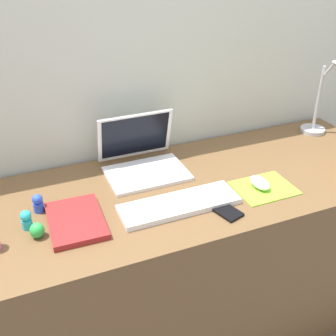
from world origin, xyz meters
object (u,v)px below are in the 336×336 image
at_px(keyboard, 179,204).
at_px(cell_phone, 224,209).
at_px(desk_lamp, 324,100).
at_px(notebook_pad, 76,220).
at_px(laptop, 141,156).
at_px(toy_figurine_blue, 38,203).
at_px(toy_figurine_green, 37,230).
at_px(toy_figurine_cyan, 26,219).
at_px(mouse, 260,183).

bearing_deg(keyboard, cell_phone, -31.02).
xyz_separation_m(desk_lamp, notebook_pad, (-1.15, -0.23, -0.15)).
relative_size(laptop, keyboard, 0.73).
xyz_separation_m(cell_phone, desk_lamp, (0.68, 0.35, 0.16)).
relative_size(toy_figurine_blue, toy_figurine_green, 1.31).
xyz_separation_m(keyboard, toy_figurine_cyan, (-0.49, 0.08, 0.02)).
distance_m(cell_phone, notebook_pad, 0.48).
distance_m(keyboard, toy_figurine_blue, 0.47).
height_order(keyboard, desk_lamp, desk_lamp).
xyz_separation_m(laptop, mouse, (0.35, -0.30, -0.03)).
relative_size(mouse, toy_figurine_green, 1.94).
bearing_deg(cell_phone, toy_figurine_cyan, 149.45).
bearing_deg(toy_figurine_blue, laptop, 18.53).
bearing_deg(desk_lamp, toy_figurine_cyan, -171.30).
relative_size(keyboard, toy_figurine_cyan, 6.28).
bearing_deg(notebook_pad, toy_figurine_cyan, 169.29).
height_order(toy_figurine_cyan, toy_figurine_blue, same).
relative_size(cell_phone, desk_lamp, 0.36).
bearing_deg(keyboard, toy_figurine_blue, 160.36).
xyz_separation_m(mouse, toy_figurine_cyan, (-0.80, 0.08, 0.01)).
relative_size(desk_lamp, notebook_pad, 1.49).
bearing_deg(desk_lamp, cell_phone, -152.70).
bearing_deg(toy_figurine_cyan, laptop, 25.41).
bearing_deg(toy_figurine_green, laptop, 32.27).
bearing_deg(cell_phone, desk_lamp, 10.92).
relative_size(toy_figurine_cyan, toy_figurine_blue, 1.01).
relative_size(notebook_pad, toy_figurine_blue, 3.70).
xyz_separation_m(toy_figurine_cyan, toy_figurine_green, (0.02, -0.06, -0.01)).
bearing_deg(notebook_pad, keyboard, -5.77).
bearing_deg(toy_figurine_blue, notebook_pad, -48.09).
xyz_separation_m(desk_lamp, toy_figurine_green, (-1.27, -0.25, -0.14)).
relative_size(keyboard, desk_lamp, 1.15).
bearing_deg(toy_figurine_blue, toy_figurine_cyan, -119.88).
bearing_deg(notebook_pad, desk_lamp, 13.22).
height_order(mouse, toy_figurine_blue, toy_figurine_blue).
distance_m(keyboard, notebook_pad, 0.34).
bearing_deg(desk_lamp, keyboard, -161.19).
relative_size(cell_phone, notebook_pad, 0.53).
distance_m(cell_phone, desk_lamp, 0.79).
distance_m(laptop, toy_figurine_green, 0.51).
distance_m(cell_phone, toy_figurine_green, 0.60).
bearing_deg(toy_figurine_cyan, keyboard, -9.15).
height_order(mouse, desk_lamp, desk_lamp).
relative_size(mouse, toy_figurine_blue, 1.48).
bearing_deg(mouse, notebook_pad, 175.90).
distance_m(laptop, keyboard, 0.30).
relative_size(cell_phone, toy_figurine_cyan, 1.96).
bearing_deg(mouse, toy_figurine_green, 178.27).
xyz_separation_m(mouse, toy_figurine_blue, (-0.76, 0.16, 0.01)).
height_order(desk_lamp, toy_figurine_blue, desk_lamp).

